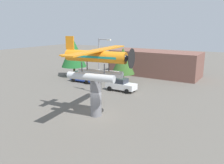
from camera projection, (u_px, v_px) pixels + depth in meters
ground_plane at (96, 116)px, 23.52m from camera, size 140.00×140.00×0.00m
display_pedestal at (96, 97)px, 23.07m from camera, size 1.10×1.10×3.83m
floatplane_monument at (96, 62)px, 22.18m from camera, size 7.08×10.45×4.00m
car_near_blue at (83, 77)px, 37.49m from camera, size 4.20×2.02×1.76m
car_mid_white at (121, 85)px, 32.36m from camera, size 4.20×2.02×1.76m
streetlight_primary at (101, 62)px, 30.04m from camera, size 1.84×0.28×7.28m
storefront_building at (155, 63)px, 42.53m from camera, size 15.95×6.20×4.41m
tree_west at (74, 53)px, 41.15m from camera, size 4.42×4.42×6.65m
tree_east at (123, 61)px, 36.22m from camera, size 3.65×3.65×5.56m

